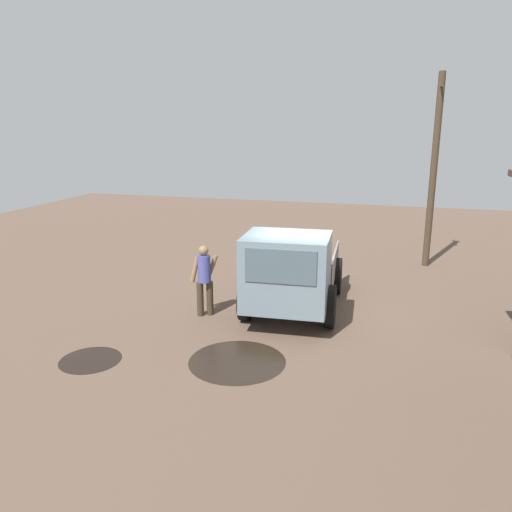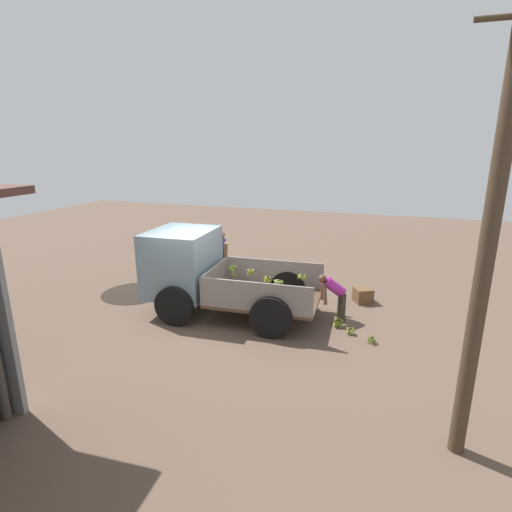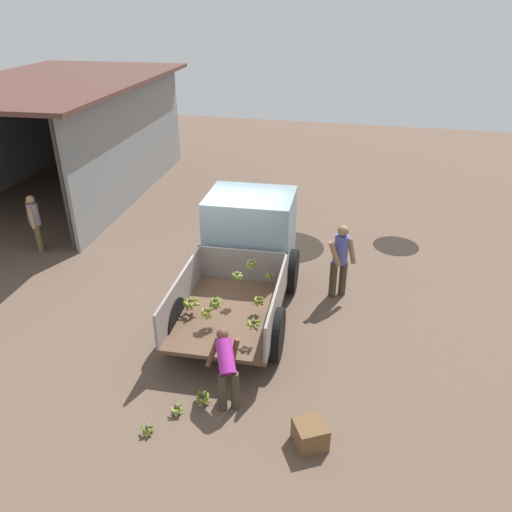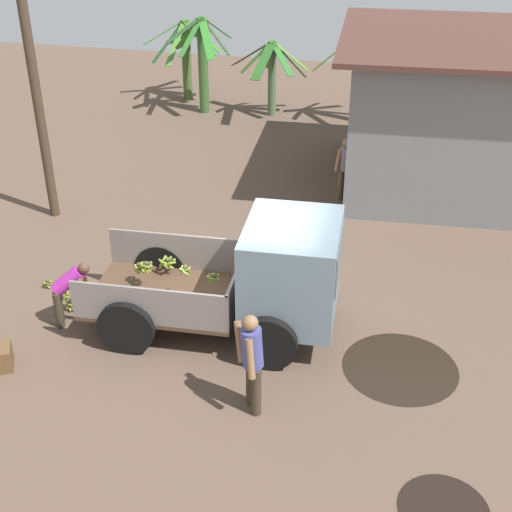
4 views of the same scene
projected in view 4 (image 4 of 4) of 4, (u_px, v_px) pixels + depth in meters
ground at (250, 314)px, 13.30m from camera, size 36.00×36.00×0.00m
mud_patch_0 at (444, 509)px, 9.39m from camera, size 1.22×1.22×0.01m
mud_patch_1 at (400, 368)px, 11.93m from camera, size 1.94×1.94×0.01m
cargo_truck at (267, 276)px, 12.26m from camera, size 4.51×2.41×2.17m
utility_pole at (35, 86)px, 15.32m from camera, size 0.99×0.22×6.10m
banana_palm_0 at (187, 56)px, 23.79m from camera, size 2.70×3.06×2.65m
banana_palm_1 at (272, 74)px, 22.38m from camera, size 2.60×2.53×2.36m
banana_palm_2 at (203, 62)px, 22.49m from camera, size 1.98×2.35×3.03m
banana_palm_4 at (358, 75)px, 21.89m from camera, size 2.56×2.44×2.76m
person_foreground_visitor at (252, 359)px, 10.59m from camera, size 0.58×0.65×1.75m
person_worker_loading at (68, 289)px, 12.71m from camera, size 0.72×0.71×1.22m
person_bystander_near_shed at (346, 166)px, 17.23m from camera, size 0.53×0.53×1.55m
banana_bunch_on_ground_0 at (64, 294)px, 13.71m from camera, size 0.21×0.21×0.18m
banana_bunch_on_ground_1 at (48, 283)px, 14.05m from camera, size 0.22×0.22×0.18m
banana_bunch_on_ground_2 at (72, 305)px, 13.36m from camera, size 0.25×0.25×0.22m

